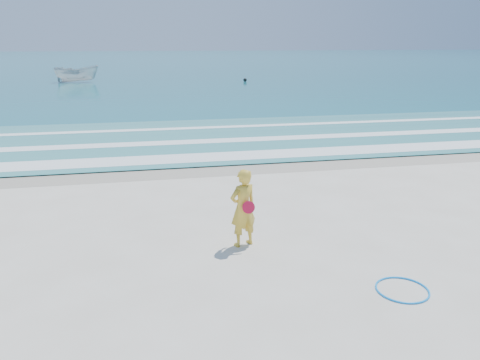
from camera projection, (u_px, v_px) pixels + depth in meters
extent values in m
plane|color=silver|center=(265.00, 305.00, 7.86)|extent=(400.00, 400.00, 0.00)
cube|color=#B2A893|center=(200.00, 168.00, 16.30)|extent=(400.00, 2.40, 0.00)
cube|color=#19727F|center=(149.00, 60.00, 106.38)|extent=(400.00, 190.00, 0.04)
cube|color=#59B7AD|center=(187.00, 138.00, 20.98)|extent=(400.00, 10.00, 0.01)
cube|color=white|center=(196.00, 158.00, 17.51)|extent=(400.00, 1.40, 0.01)
cube|color=white|center=(188.00, 142.00, 20.23)|extent=(400.00, 0.90, 0.01)
cube|color=white|center=(182.00, 128.00, 23.32)|extent=(400.00, 0.60, 0.01)
torus|color=#0E95FF|center=(402.00, 290.00, 8.31)|extent=(1.24, 1.24, 0.03)
imported|color=silver|center=(77.00, 74.00, 48.99)|extent=(4.56, 1.91, 1.73)
sphere|color=black|center=(245.00, 80.00, 49.78)|extent=(0.38, 0.38, 0.38)
imported|color=gold|center=(243.00, 208.00, 9.92)|extent=(0.73, 0.61, 1.71)
cylinder|color=red|center=(249.00, 207.00, 9.75)|extent=(0.27, 0.08, 0.27)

